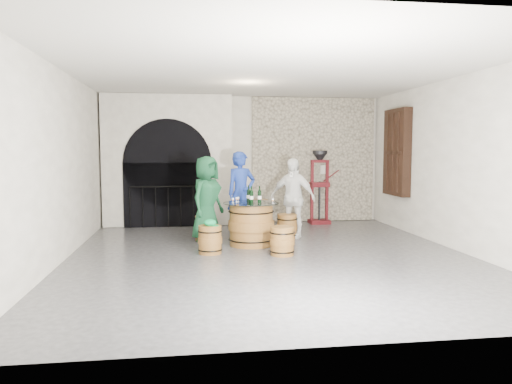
{
  "coord_description": "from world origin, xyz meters",
  "views": [
    {
      "loc": [
        -1.4,
        -8.3,
        1.86
      ],
      "look_at": [
        -0.12,
        0.88,
        1.05
      ],
      "focal_mm": 34.0,
      "sensor_mm": 36.0,
      "label": 1
    }
  ],
  "objects": [
    {
      "name": "wine_bottle_right",
      "position": [
        -0.24,
        1.14,
        0.97
      ],
      "size": [
        0.08,
        0.08,
        0.32
      ],
      "color": "black",
      "rests_on": "barrel_table"
    },
    {
      "name": "barrel_stool_far",
      "position": [
        -0.27,
        2.03,
        0.25
      ],
      "size": [
        0.45,
        0.45,
        0.51
      ],
      "color": "brown",
      "rests_on": "ground"
    },
    {
      "name": "wall_front",
      "position": [
        0.0,
        -4.0,
        1.6
      ],
      "size": [
        8.0,
        0.0,
        8.0
      ],
      "primitive_type": "plane",
      "rotation": [
        -1.57,
        0.0,
        0.0
      ],
      "color": "beige",
      "rests_on": "ground"
    },
    {
      "name": "barrel_stool_left",
      "position": [
        -1.08,
        1.58,
        0.25
      ],
      "size": [
        0.45,
        0.45,
        0.51
      ],
      "color": "brown",
      "rests_on": "ground"
    },
    {
      "name": "tasting_glass_e",
      "position": [
        0.18,
        0.75,
        0.88
      ],
      "size": [
        0.05,
        0.05,
        0.1
      ],
      "primitive_type": null,
      "color": "#AF6122",
      "rests_on": "barrel_table"
    },
    {
      "name": "tasting_glass_c",
      "position": [
        -0.45,
        1.12,
        0.88
      ],
      "size": [
        0.05,
        0.05,
        0.1
      ],
      "primitive_type": null,
      "color": "#AF6122",
      "rests_on": "barrel_table"
    },
    {
      "name": "wine_bottle_left",
      "position": [
        -0.21,
        0.92,
        0.97
      ],
      "size": [
        0.08,
        0.08,
        0.32
      ],
      "color": "black",
      "rests_on": "barrel_table"
    },
    {
      "name": "barrel_stool_near_right",
      "position": [
        0.22,
        -0.01,
        0.25
      ],
      "size": [
        0.45,
        0.45,
        0.51
      ],
      "color": "brown",
      "rests_on": "ground"
    },
    {
      "name": "person_blue",
      "position": [
        -0.28,
        2.1,
        0.91
      ],
      "size": [
        0.78,
        0.64,
        1.82
      ],
      "primitive_type": "imported",
      "rotation": [
        0.0,
        0.0,
        0.36
      ],
      "color": "navy",
      "rests_on": "ground"
    },
    {
      "name": "barrel_stool_near_left",
      "position": [
        -1.04,
        0.3,
        0.25
      ],
      "size": [
        0.45,
        0.45,
        0.51
      ],
      "color": "brown",
      "rests_on": "ground"
    },
    {
      "name": "tasting_glass_a",
      "position": [
        -0.56,
        0.97,
        0.88
      ],
      "size": [
        0.05,
        0.05,
        0.1
      ],
      "primitive_type": null,
      "color": "#AF6122",
      "rests_on": "barrel_table"
    },
    {
      "name": "tasting_glass_f",
      "position": [
        -0.48,
        1.1,
        0.88
      ],
      "size": [
        0.05,
        0.05,
        0.1
      ],
      "primitive_type": null,
      "color": "#AF6122",
      "rests_on": "barrel_table"
    },
    {
      "name": "tasting_glass_d",
      "position": [
        0.01,
        1.26,
        0.88
      ],
      "size": [
        0.05,
        0.05,
        0.1
      ],
      "primitive_type": null,
      "color": "#AF6122",
      "rests_on": "barrel_table"
    },
    {
      "name": "wall_left",
      "position": [
        -3.5,
        0.0,
        1.6
      ],
      "size": [
        0.0,
        8.0,
        8.0
      ],
      "primitive_type": "plane",
      "rotation": [
        1.57,
        0.0,
        1.57
      ],
      "color": "beige",
      "rests_on": "ground"
    },
    {
      "name": "wall_back",
      "position": [
        0.0,
        4.0,
        1.6
      ],
      "size": [
        8.0,
        0.0,
        8.0
      ],
      "primitive_type": "plane",
      "rotation": [
        1.57,
        0.0,
        0.0
      ],
      "color": "beige",
      "rests_on": "ground"
    },
    {
      "name": "stone_facing_panel",
      "position": [
        1.8,
        3.94,
        1.6
      ],
      "size": [
        3.2,
        0.12,
        3.18
      ],
      "primitive_type": "cube",
      "color": "#ADA28A",
      "rests_on": "ground"
    },
    {
      "name": "ground",
      "position": [
        0.0,
        0.0,
        0.0
      ],
      "size": [
        8.0,
        8.0,
        0.0
      ],
      "primitive_type": "plane",
      "color": "#323234",
      "rests_on": "ground"
    },
    {
      "name": "corking_press",
      "position": [
        1.86,
        3.5,
        1.07
      ],
      "size": [
        0.76,
        0.42,
        1.84
      ],
      "rotation": [
        0.0,
        0.0,
        0.02
      ],
      "color": "#520D14",
      "rests_on": "ground"
    },
    {
      "name": "person_white",
      "position": [
        0.77,
        1.72,
        0.84
      ],
      "size": [
        1.05,
        0.89,
        1.69
      ],
      "primitive_type": "imported",
      "rotation": [
        0.0,
        0.0,
        -0.58
      ],
      "color": "white",
      "rests_on": "ground"
    },
    {
      "name": "green_cap",
      "position": [
        -1.03,
        0.3,
        0.56
      ],
      "size": [
        0.26,
        0.22,
        0.12
      ],
      "color": "#0B8341",
      "rests_on": "barrel_stool_near_left"
    },
    {
      "name": "barrel_table",
      "position": [
        -0.21,
        0.97,
        0.41
      ],
      "size": [
        1.09,
        1.09,
        0.84
      ],
      "color": "brown",
      "rests_on": "ground"
    },
    {
      "name": "person_green",
      "position": [
        -1.04,
        1.56,
        0.87
      ],
      "size": [
        0.95,
        1.01,
        1.73
      ],
      "primitive_type": "imported",
      "rotation": [
        0.0,
        0.0,
        0.92
      ],
      "color": "#124225",
      "rests_on": "ground"
    },
    {
      "name": "wall_right",
      "position": [
        3.5,
        0.0,
        1.6
      ],
      "size": [
        0.0,
        8.0,
        8.0
      ],
      "primitive_type": "plane",
      "rotation": [
        1.57,
        0.0,
        -1.57
      ],
      "color": "beige",
      "rests_on": "ground"
    },
    {
      "name": "tasting_glass_b",
      "position": [
        -0.02,
        1.0,
        0.88
      ],
      "size": [
        0.05,
        0.05,
        0.1
      ],
      "primitive_type": null,
      "color": "#AF6122",
      "rests_on": "barrel_table"
    },
    {
      "name": "wine_bottle_center",
      "position": [
        -0.05,
        0.94,
        0.97
      ],
      "size": [
        0.08,
        0.08,
        0.32
      ],
      "color": "black",
      "rests_on": "barrel_table"
    },
    {
      "name": "shuttered_window",
      "position": [
        3.38,
        2.4,
        1.8
      ],
      "size": [
        0.23,
        1.1,
        2.0
      ],
      "color": "black",
      "rests_on": "wall_right"
    },
    {
      "name": "ceiling",
      "position": [
        0.0,
        0.0,
        3.2
      ],
      "size": [
        8.0,
        8.0,
        0.0
      ],
      "primitive_type": "plane",
      "rotation": [
        3.14,
        0.0,
        0.0
      ],
      "color": "beige",
      "rests_on": "wall_back"
    },
    {
      "name": "side_barrel",
      "position": [
        0.2,
        2.92,
        0.34
      ],
      "size": [
        0.52,
        0.52,
        0.69
      ],
      "rotation": [
        0.0,
        0.0,
        -0.33
      ],
      "color": "brown",
      "rests_on": "ground"
    },
    {
      "name": "control_box",
      "position": [
        2.05,
        3.86,
        1.35
      ],
      "size": [
        0.18,
        0.1,
        0.22
      ],
      "primitive_type": "cube",
      "color": "silver",
      "rests_on": "wall_back"
    },
    {
      "name": "barrel_stool_right",
      "position": [
        0.64,
        1.62,
        0.25
      ],
      "size": [
        0.45,
        0.45,
        0.51
      ],
      "color": "brown",
      "rests_on": "ground"
    },
    {
      "name": "arched_opening",
      "position": [
        -1.9,
        3.74,
        1.58
      ],
      "size": [
        3.1,
        0.6,
        3.19
      ],
      "color": "beige",
      "rests_on": "ground"
    }
  ]
}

